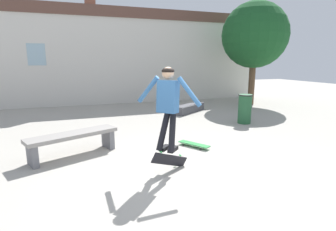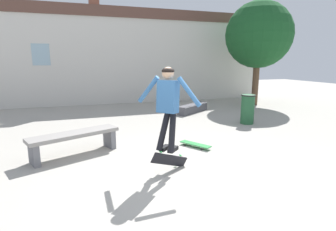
{
  "view_description": "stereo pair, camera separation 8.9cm",
  "coord_description": "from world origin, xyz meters",
  "px_view_note": "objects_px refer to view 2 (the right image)",
  "views": [
    {
      "loc": [
        -1.76,
        -3.95,
        2.0
      ],
      "look_at": [
        -0.27,
        0.3,
        1.06
      ],
      "focal_mm": 28.0,
      "sensor_mm": 36.0,
      "label": 1
    },
    {
      "loc": [
        -1.68,
        -3.98,
        2.0
      ],
      "look_at": [
        -0.27,
        0.3,
        1.06
      ],
      "focal_mm": 28.0,
      "sensor_mm": 36.0,
      "label": 2
    }
  ],
  "objects_px": {
    "skateboard_flipping": "(170,160)",
    "skateboard_resting": "(195,144)",
    "trash_bin": "(248,109)",
    "skater": "(168,102)",
    "park_bench": "(75,138)",
    "skate_ledge": "(193,108)",
    "tree_right": "(259,35)"
  },
  "relations": [
    {
      "from": "park_bench",
      "to": "skateboard_resting",
      "type": "height_order",
      "value": "park_bench"
    },
    {
      "from": "skater",
      "to": "trash_bin",
      "type": "bearing_deg",
      "value": -6.46
    },
    {
      "from": "tree_right",
      "to": "park_bench",
      "type": "distance_m",
      "value": 9.43
    },
    {
      "from": "park_bench",
      "to": "skateboard_resting",
      "type": "relative_size",
      "value": 2.49
    },
    {
      "from": "tree_right",
      "to": "skateboard_flipping",
      "type": "bearing_deg",
      "value": -136.05
    },
    {
      "from": "skate_ledge",
      "to": "skateboard_flipping",
      "type": "distance_m",
      "value": 5.73
    },
    {
      "from": "trash_bin",
      "to": "skateboard_resting",
      "type": "xyz_separation_m",
      "value": [
        -2.57,
        -1.66,
        -0.43
      ]
    },
    {
      "from": "trash_bin",
      "to": "skateboard_flipping",
      "type": "bearing_deg",
      "value": -142.15
    },
    {
      "from": "skate_ledge",
      "to": "skater",
      "type": "distance_m",
      "value": 5.87
    },
    {
      "from": "skater",
      "to": "skateboard_resting",
      "type": "xyz_separation_m",
      "value": [
        1.05,
        1.13,
        -1.24
      ]
    },
    {
      "from": "park_bench",
      "to": "skateboard_resting",
      "type": "bearing_deg",
      "value": -29.58
    },
    {
      "from": "tree_right",
      "to": "park_bench",
      "type": "relative_size",
      "value": 2.41
    },
    {
      "from": "trash_bin",
      "to": "skater",
      "type": "distance_m",
      "value": 4.64
    },
    {
      "from": "tree_right",
      "to": "skateboard_flipping",
      "type": "xyz_separation_m",
      "value": [
        -6.15,
        -5.93,
        -2.9
      ]
    },
    {
      "from": "skate_ledge",
      "to": "skater",
      "type": "xyz_separation_m",
      "value": [
        -2.7,
        -5.09,
        1.14
      ]
    },
    {
      "from": "skater",
      "to": "skateboard_resting",
      "type": "distance_m",
      "value": 1.98
    },
    {
      "from": "park_bench",
      "to": "skate_ledge",
      "type": "distance_m",
      "value": 5.66
    },
    {
      "from": "trash_bin",
      "to": "skateboard_flipping",
      "type": "height_order",
      "value": "trash_bin"
    },
    {
      "from": "park_bench",
      "to": "skater",
      "type": "distance_m",
      "value": 2.36
    },
    {
      "from": "skate_ledge",
      "to": "skateboard_resting",
      "type": "distance_m",
      "value": 4.28
    },
    {
      "from": "skateboard_flipping",
      "to": "skateboard_resting",
      "type": "height_order",
      "value": "skateboard_flipping"
    },
    {
      "from": "trash_bin",
      "to": "skate_ledge",
      "type": "bearing_deg",
      "value": 111.99
    },
    {
      "from": "skate_ledge",
      "to": "skateboard_flipping",
      "type": "height_order",
      "value": "skateboard_flipping"
    },
    {
      "from": "park_bench",
      "to": "skateboard_flipping",
      "type": "distance_m",
      "value": 2.2
    },
    {
      "from": "skateboard_resting",
      "to": "park_bench",
      "type": "bearing_deg",
      "value": -128.33
    },
    {
      "from": "tree_right",
      "to": "trash_bin",
      "type": "distance_m",
      "value": 4.83
    },
    {
      "from": "park_bench",
      "to": "trash_bin",
      "type": "height_order",
      "value": "trash_bin"
    },
    {
      "from": "skater",
      "to": "skateboard_resting",
      "type": "height_order",
      "value": "skater"
    },
    {
      "from": "skate_ledge",
      "to": "skater",
      "type": "height_order",
      "value": "skater"
    },
    {
      "from": "skate_ledge",
      "to": "trash_bin",
      "type": "bearing_deg",
      "value": -102.9
    },
    {
      "from": "skate_ledge",
      "to": "trash_bin",
      "type": "height_order",
      "value": "trash_bin"
    },
    {
      "from": "park_bench",
      "to": "tree_right",
      "type": "bearing_deg",
      "value": 6.79
    }
  ]
}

